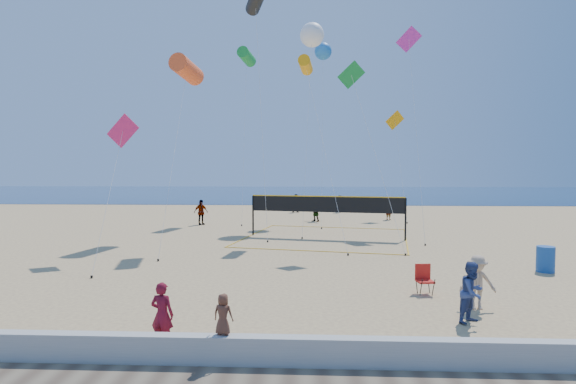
{
  "coord_description": "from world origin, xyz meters",
  "views": [
    {
      "loc": [
        0.67,
        -11.98,
        4.03
      ],
      "look_at": [
        0.02,
        2.0,
        3.3
      ],
      "focal_mm": 28.0,
      "sensor_mm": 36.0,
      "label": 1
    }
  ],
  "objects_px": {
    "volleyball_net": "(326,209)",
    "trash_barrel": "(546,259)",
    "camp_chair": "(424,277)",
    "woman": "(162,315)"
  },
  "relations": [
    {
      "from": "woman",
      "to": "volleyball_net",
      "type": "xyz_separation_m",
      "value": [
        4.32,
        16.32,
        0.94
      ]
    },
    {
      "from": "trash_barrel",
      "to": "volleyball_net",
      "type": "xyz_separation_m",
      "value": [
        -8.22,
        8.33,
        1.18
      ]
    },
    {
      "from": "woman",
      "to": "camp_chair",
      "type": "bearing_deg",
      "value": -136.15
    },
    {
      "from": "camp_chair",
      "to": "volleyball_net",
      "type": "height_order",
      "value": "volleyball_net"
    },
    {
      "from": "camp_chair",
      "to": "trash_barrel",
      "type": "distance_m",
      "value": 6.43
    },
    {
      "from": "camp_chair",
      "to": "volleyball_net",
      "type": "xyz_separation_m",
      "value": [
        -2.7,
        11.63,
        1.15
      ]
    },
    {
      "from": "camp_chair",
      "to": "volleyball_net",
      "type": "bearing_deg",
      "value": 95.76
    },
    {
      "from": "woman",
      "to": "camp_chair",
      "type": "relative_size",
      "value": 1.43
    },
    {
      "from": "volleyball_net",
      "to": "trash_barrel",
      "type": "bearing_deg",
      "value": -34.7
    },
    {
      "from": "camp_chair",
      "to": "trash_barrel",
      "type": "relative_size",
      "value": 1.04
    }
  ]
}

